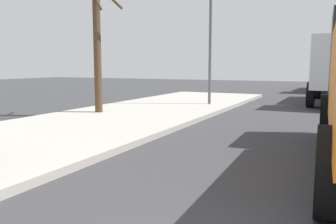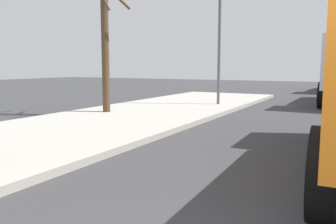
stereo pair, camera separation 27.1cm
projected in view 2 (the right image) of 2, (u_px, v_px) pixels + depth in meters
bare_tree at (105, 21)px, 12.11m from camera, size 1.75×1.76×5.95m
street_light_pole at (219, 31)px, 14.62m from camera, size 0.12×0.12×6.13m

